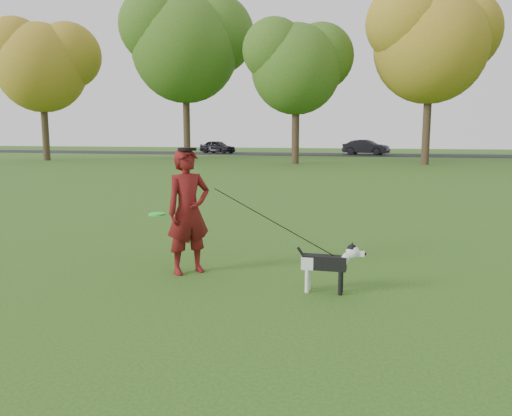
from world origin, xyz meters
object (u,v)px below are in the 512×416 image
(dog, at_px, (330,262))
(car_mid, at_px, (366,147))
(car_left, at_px, (217,147))
(man, at_px, (188,211))

(dog, distance_m, car_mid, 40.33)
(dog, xyz_separation_m, car_mid, (-0.88, 40.32, 0.30))
(car_mid, bearing_deg, car_left, 106.34)
(dog, relative_size, car_left, 0.23)
(car_left, bearing_deg, car_mid, -70.52)
(man, bearing_deg, car_mid, 42.26)
(man, height_order, car_left, man)
(man, relative_size, car_mid, 0.42)
(man, distance_m, car_left, 41.95)
(car_left, relative_size, car_mid, 0.89)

